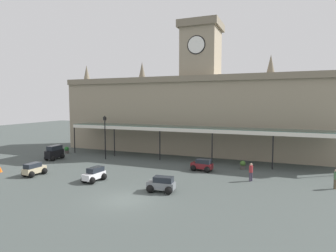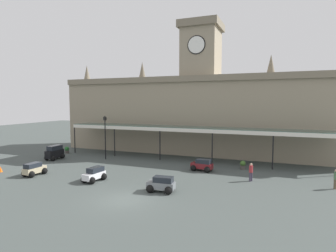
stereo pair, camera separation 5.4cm
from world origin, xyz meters
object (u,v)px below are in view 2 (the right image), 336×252
at_px(car_white_estate, 94,175).
at_px(pedestrian_crossing_forecourt, 336,178).
at_px(car_beige_estate, 34,170).
at_px(traffic_cone, 0,169).
at_px(planter_by_canopy, 67,150).
at_px(car_maroon_estate, 202,166).
at_px(victorian_lamppost, 105,133).
at_px(planter_forecourt_centre, 243,165).
at_px(car_grey_estate, 161,185).
at_px(pedestrian_near_entrance, 251,171).
at_px(car_black_van, 55,153).

xyz_separation_m(car_white_estate, pedestrian_crossing_forecourt, (20.16, 5.57, 0.34)).
bearing_deg(car_beige_estate, traffic_cone, -175.76).
bearing_deg(planter_by_canopy, pedestrian_crossing_forecourt, -8.22).
xyz_separation_m(car_maroon_estate, victorian_lamppost, (-13.01, 1.38, 2.83)).
distance_m(pedestrian_crossing_forecourt, planter_forecourt_centre, 9.11).
distance_m(car_maroon_estate, traffic_cone, 21.02).
bearing_deg(victorian_lamppost, car_beige_estate, -101.84).
xyz_separation_m(car_white_estate, victorian_lamppost, (-4.82, 8.84, 2.83)).
xyz_separation_m(pedestrian_crossing_forecourt, traffic_cone, (-31.28, -6.42, -0.61)).
relative_size(car_maroon_estate, planter_by_canopy, 2.44).
bearing_deg(car_grey_estate, planter_by_canopy, 150.64).
bearing_deg(victorian_lamppost, car_maroon_estate, -6.04).
bearing_deg(car_maroon_estate, car_grey_estate, -98.84).
bearing_deg(pedestrian_near_entrance, car_white_estate, -158.19).
distance_m(car_grey_estate, pedestrian_near_entrance, 8.71).
xyz_separation_m(victorian_lamppost, traffic_cone, (-6.30, -9.68, -3.10)).
distance_m(victorian_lamppost, traffic_cone, 11.96).
distance_m(traffic_cone, planter_by_canopy, 11.16).
xyz_separation_m(car_grey_estate, victorian_lamppost, (-11.76, 9.39, 2.83)).
relative_size(car_black_van, victorian_lamppost, 0.44).
relative_size(car_white_estate, planter_forecourt_centre, 2.43).
bearing_deg(victorian_lamppost, car_white_estate, -61.40).
bearing_deg(pedestrian_crossing_forecourt, planter_forecourt_centre, 152.75).
bearing_deg(victorian_lamppost, traffic_cone, -123.04).
distance_m(car_grey_estate, planter_forecourt_centre, 11.50).
bearing_deg(car_beige_estate, planter_by_canopy, 117.00).
bearing_deg(planter_forecourt_centre, traffic_cone, -155.47).
xyz_separation_m(victorian_lamppost, planter_forecourt_centre, (16.89, 0.90, -2.90)).
relative_size(car_beige_estate, planter_forecourt_centre, 2.37).
bearing_deg(pedestrian_near_entrance, car_maroon_estate, 157.64).
distance_m(car_maroon_estate, pedestrian_crossing_forecourt, 12.13).
xyz_separation_m(car_black_van, car_grey_estate, (17.67, -6.89, -0.24)).
height_order(car_grey_estate, car_maroon_estate, same).
relative_size(car_grey_estate, car_beige_estate, 1.02).
height_order(car_grey_estate, planter_by_canopy, car_grey_estate).
relative_size(car_black_van, planter_forecourt_centre, 2.52).
bearing_deg(car_grey_estate, traffic_cone, -179.08).
relative_size(car_grey_estate, car_maroon_estate, 0.99).
relative_size(car_beige_estate, victorian_lamppost, 0.41).
xyz_separation_m(car_white_estate, planter_forecourt_centre, (12.08, 9.73, -0.07)).
bearing_deg(pedestrian_near_entrance, car_grey_estate, -137.35).
height_order(victorian_lamppost, planter_forecourt_centre, victorian_lamppost).
relative_size(car_beige_estate, planter_by_canopy, 2.37).
relative_size(car_white_estate, traffic_cone, 3.92).
bearing_deg(planter_by_canopy, pedestrian_near_entrance, -10.86).
distance_m(car_black_van, planter_by_canopy, 4.23).
height_order(traffic_cone, planter_forecourt_centre, planter_forecourt_centre).
height_order(victorian_lamppost, planter_by_canopy, victorian_lamppost).
height_order(car_white_estate, car_maroon_estate, same).
distance_m(traffic_cone, planter_forecourt_centre, 25.49).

